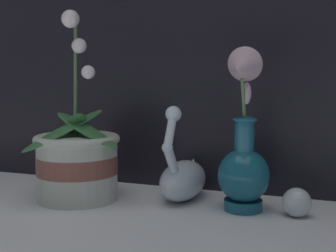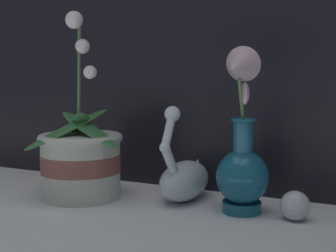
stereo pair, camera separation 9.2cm
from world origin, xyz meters
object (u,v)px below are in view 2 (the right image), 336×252
swan_figurine (183,177)px  blue_vase (241,156)px  glass_sphere (295,206)px  orchid_potted_plant (81,159)px

swan_figurine → blue_vase: bearing=-16.9°
swan_figurine → glass_sphere: (0.25, -0.04, -0.02)m
orchid_potted_plant → blue_vase: 0.37m
blue_vase → orchid_potted_plant: bearing=-174.2°
blue_vase → glass_sphere: bearing=0.7°
orchid_potted_plant → blue_vase: bearing=5.8°
swan_figurine → glass_sphere: size_ratio=3.72×
orchid_potted_plant → swan_figurine: bearing=20.4°
swan_figurine → blue_vase: 0.17m
orchid_potted_plant → glass_sphere: (0.47, 0.04, -0.06)m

